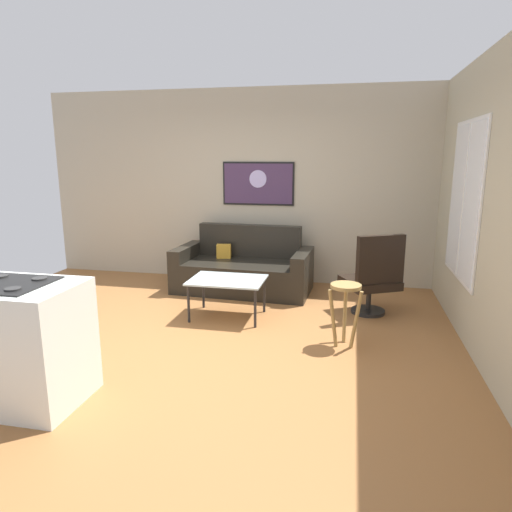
{
  "coord_description": "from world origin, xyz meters",
  "views": [
    {
      "loc": [
        1.45,
        -4.18,
        1.84
      ],
      "look_at": [
        0.37,
        0.9,
        0.7
      ],
      "focal_mm": 31.91,
      "sensor_mm": 36.0,
      "label": 1
    }
  ],
  "objects_px": {
    "bar_stool": "(345,299)",
    "wall_painting": "(258,184)",
    "couch": "(244,270)",
    "coffee_table": "(227,282)",
    "armchair": "(373,277)"
  },
  "relations": [
    {
      "from": "bar_stool",
      "to": "wall_painting",
      "type": "height_order",
      "value": "wall_painting"
    },
    {
      "from": "couch",
      "to": "coffee_table",
      "type": "xyz_separation_m",
      "value": [
        0.08,
        -1.11,
        0.13
      ]
    },
    {
      "from": "armchair",
      "to": "bar_stool",
      "type": "xyz_separation_m",
      "value": [
        -0.3,
        -0.97,
        0.01
      ]
    },
    {
      "from": "coffee_table",
      "to": "bar_stool",
      "type": "relative_size",
      "value": 1.35
    },
    {
      "from": "coffee_table",
      "to": "wall_painting",
      "type": "height_order",
      "value": "wall_painting"
    },
    {
      "from": "armchair",
      "to": "wall_painting",
      "type": "bearing_deg",
      "value": 142.13
    },
    {
      "from": "couch",
      "to": "bar_stool",
      "type": "height_order",
      "value": "couch"
    },
    {
      "from": "coffee_table",
      "to": "armchair",
      "type": "bearing_deg",
      "value": 14.11
    },
    {
      "from": "couch",
      "to": "armchair",
      "type": "distance_m",
      "value": 1.87
    },
    {
      "from": "couch",
      "to": "coffee_table",
      "type": "relative_size",
      "value": 2.22
    },
    {
      "from": "couch",
      "to": "wall_painting",
      "type": "height_order",
      "value": "wall_painting"
    },
    {
      "from": "bar_stool",
      "to": "wall_painting",
      "type": "bearing_deg",
      "value": 120.78
    },
    {
      "from": "armchair",
      "to": "bar_stool",
      "type": "bearing_deg",
      "value": -107.43
    },
    {
      "from": "coffee_table",
      "to": "bar_stool",
      "type": "height_order",
      "value": "bar_stool"
    },
    {
      "from": "wall_painting",
      "to": "couch",
      "type": "bearing_deg",
      "value": -98.43
    }
  ]
}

